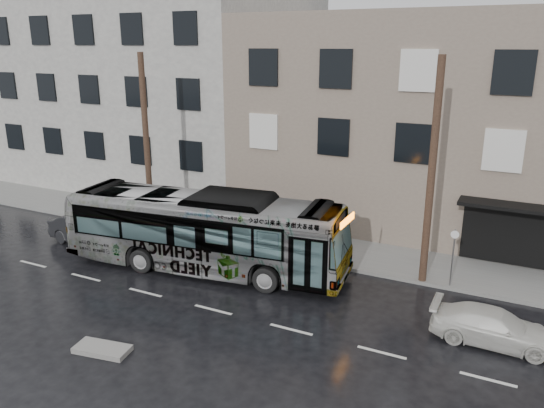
% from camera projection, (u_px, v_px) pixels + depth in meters
% --- Properties ---
extents(ground, '(120.00, 120.00, 0.00)m').
position_uv_depth(ground, '(246.00, 284.00, 21.90)').
color(ground, black).
rests_on(ground, ground).
extents(sidewalk, '(90.00, 3.60, 0.15)m').
position_uv_depth(sidewalk, '(295.00, 244.00, 26.08)').
color(sidewalk, gray).
rests_on(sidewalk, ground).
extents(building_taupe, '(20.00, 12.00, 11.00)m').
position_uv_depth(building_taupe, '(437.00, 120.00, 29.04)').
color(building_taupe, gray).
rests_on(building_taupe, ground).
extents(building_grey, '(26.00, 15.00, 16.00)m').
position_uv_depth(building_grey, '(127.00, 65.00, 39.45)').
color(building_grey, beige).
rests_on(building_grey, ground).
extents(utility_pole_front, '(0.30, 0.30, 9.00)m').
position_uv_depth(utility_pole_front, '(432.00, 174.00, 20.60)').
color(utility_pole_front, '#513728').
rests_on(utility_pole_front, sidewalk).
extents(utility_pole_rear, '(0.30, 0.30, 9.00)m').
position_uv_depth(utility_pole_rear, '(147.00, 145.00, 26.59)').
color(utility_pole_rear, '#513728').
rests_on(utility_pole_rear, sidewalk).
extents(sign_post, '(0.06, 0.06, 2.40)m').
position_uv_depth(sign_post, '(453.00, 258.00, 21.08)').
color(sign_post, slate).
rests_on(sign_post, sidewalk).
extents(bus, '(12.77, 4.40, 3.49)m').
position_uv_depth(bus, '(204.00, 231.00, 22.90)').
color(bus, '#B2B2B2').
rests_on(bus, ground).
extents(white_sedan, '(4.04, 1.67, 1.17)m').
position_uv_depth(white_sedan, '(494.00, 327.00, 17.42)').
color(white_sedan, silver).
rests_on(white_sedan, ground).
extents(dark_sedan, '(4.70, 2.03, 1.50)m').
position_uv_depth(dark_sedan, '(91.00, 230.00, 25.97)').
color(dark_sedan, black).
rests_on(dark_sedan, ground).
extents(slush_pile, '(1.91, 1.09, 0.18)m').
position_uv_depth(slush_pile, '(102.00, 349.00, 17.05)').
color(slush_pile, '#A29E99').
rests_on(slush_pile, ground).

